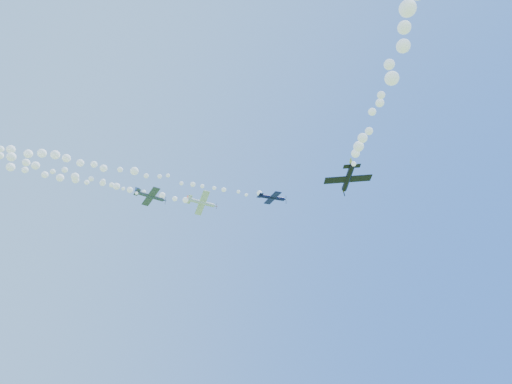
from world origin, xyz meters
TOP-DOWN VIEW (x-y plane):
  - plane_white at (3.64, 13.05)m, footprint 6.97×7.24m
  - plane_navy at (11.27, -2.07)m, footprint 6.40×6.72m
  - smoke_trail_navy at (-31.05, 12.73)m, footprint 81.16×29.90m
  - plane_grey at (-10.46, 8.09)m, footprint 6.33×6.71m
  - plane_black at (4.08, -26.91)m, footprint 6.34×5.98m

SIDE VIEW (x-z plane):
  - plane_black at x=4.08m, z-range 37.15..39.46m
  - plane_grey at x=-10.46m, z-range 46.15..48.06m
  - smoke_trail_navy at x=-31.05m, z-range 48.77..51.35m
  - plane_navy at x=11.27m, z-range 49.40..51.14m
  - plane_white at x=3.64m, z-range 52.08..54.82m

